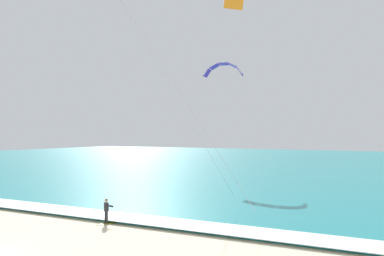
# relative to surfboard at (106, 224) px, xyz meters

# --- Properties ---
(sea) EXTENTS (200.00, 120.00, 0.20)m
(sea) POSITION_rel_surfboard_xyz_m (-0.60, 60.55, 0.07)
(sea) COLOR teal
(sea) RESTS_ON ground
(surf_foam) EXTENTS (200.00, 2.91, 0.04)m
(surf_foam) POSITION_rel_surfboard_xyz_m (-0.60, 1.55, 0.19)
(surf_foam) COLOR white
(surf_foam) RESTS_ON sea
(surfboard) EXTENTS (1.00, 1.45, 0.09)m
(surfboard) POSITION_rel_surfboard_xyz_m (0.00, 0.00, 0.00)
(surfboard) COLOR yellow
(surfboard) RESTS_ON ground
(kitesurfer) EXTENTS (0.66, 0.66, 1.69)m
(kitesurfer) POSITION_rel_surfboard_xyz_m (0.01, 0.02, 0.91)
(kitesurfer) COLOR #232328
(kitesurfer) RESTS_ON ground
(kite_distant) EXTENTS (5.38, 1.83, 1.93)m
(kite_distant) POSITION_rel_surfboard_xyz_m (-5.44, 29.71, 14.43)
(kite_distant) COLOR purple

